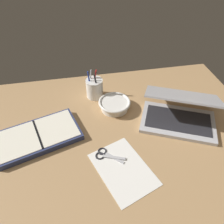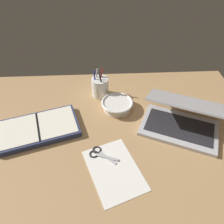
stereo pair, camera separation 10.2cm
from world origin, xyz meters
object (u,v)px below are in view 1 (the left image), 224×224
at_px(laptop, 179,113).
at_px(scissors, 104,154).
at_px(bowl, 115,104).
at_px(pen_cup, 95,88).
at_px(planner, 38,136).

distance_m(laptop, scissors, 0.42).
height_order(bowl, pen_cup, pen_cup).
relative_size(bowl, scissors, 1.33).
bearing_deg(scissors, bowl, 102.56).
relative_size(laptop, bowl, 2.61).
height_order(bowl, scissors, bowl).
xyz_separation_m(planner, scissors, (0.28, -0.15, -0.01)).
distance_m(bowl, planner, 0.40).
bearing_deg(bowl, laptop, -25.86).
bearing_deg(bowl, planner, -160.26).
distance_m(bowl, pen_cup, 0.15).
bearing_deg(planner, laptop, -17.15).
bearing_deg(planner, scissors, -44.71).
bearing_deg(scissors, planner, -175.86).
height_order(laptop, pen_cup, laptop).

